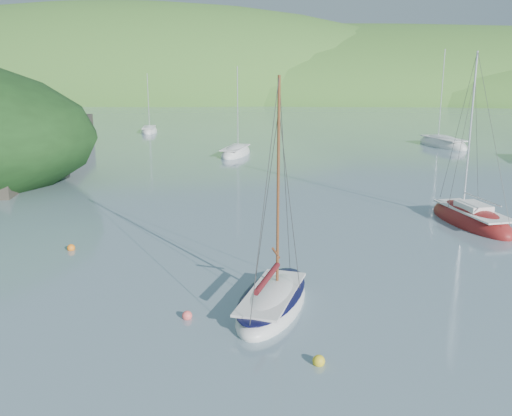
# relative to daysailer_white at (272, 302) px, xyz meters

# --- Properties ---
(ground) EXTENTS (700.00, 700.00, 0.00)m
(ground) POSITION_rel_daysailer_white_xyz_m (0.48, -1.08, -0.23)
(ground) COLOR slate
(ground) RESTS_ON ground
(shoreline_hills) EXTENTS (690.00, 135.00, 56.00)m
(shoreline_hills) POSITION_rel_daysailer_white_xyz_m (-9.18, 171.35, -0.23)
(shoreline_hills) COLOR #346125
(shoreline_hills) RESTS_ON ground
(daysailer_white) EXTENTS (3.69, 6.91, 10.09)m
(daysailer_white) POSITION_rel_daysailer_white_xyz_m (0.00, 0.00, 0.00)
(daysailer_white) COLOR white
(daysailer_white) RESTS_ON ground
(sloop_red) EXTENTS (4.94, 8.22, 11.50)m
(sloop_red) POSITION_rel_daysailer_white_xyz_m (11.76, 13.84, -0.01)
(sloop_red) COLOR maroon
(sloop_red) RESTS_ON ground
(distant_sloop_a) EXTENTS (3.72, 7.63, 10.43)m
(distant_sloop_a) POSITION_rel_daysailer_white_xyz_m (-6.42, 40.43, -0.05)
(distant_sloop_a) COLOR white
(distant_sloop_a) RESTS_ON ground
(distant_sloop_b) EXTENTS (6.10, 9.33, 12.57)m
(distant_sloop_b) POSITION_rel_daysailer_white_xyz_m (18.07, 49.42, -0.02)
(distant_sloop_b) COLOR white
(distant_sloop_b) RESTS_ON ground
(distant_sloop_c) EXTENTS (3.44, 6.78, 9.23)m
(distant_sloop_c) POSITION_rel_daysailer_white_xyz_m (-21.78, 60.84, -0.06)
(distant_sloop_c) COLOR white
(distant_sloop_c) RESTS_ON ground
(mooring_buoys) EXTENTS (13.58, 11.47, 0.43)m
(mooring_buoys) POSITION_rel_daysailer_white_xyz_m (-4.25, 0.28, -0.11)
(mooring_buoys) COLOR yellow
(mooring_buoys) RESTS_ON ground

